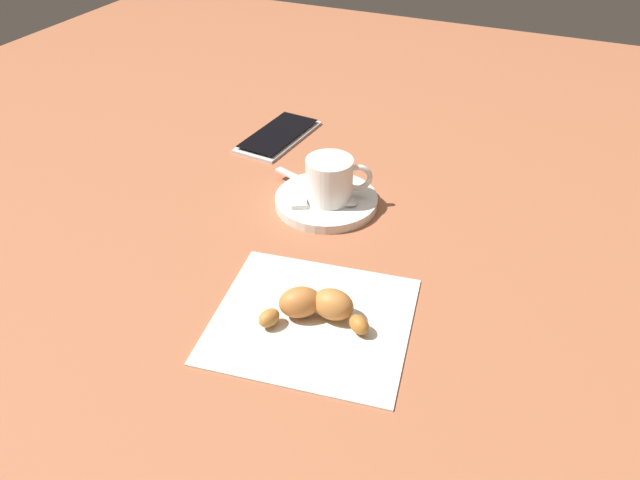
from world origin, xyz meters
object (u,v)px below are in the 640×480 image
(saucer, at_px, (326,201))
(teaspoon, at_px, (328,192))
(cell_phone, at_px, (278,135))
(espresso_cup, at_px, (331,179))
(napkin, at_px, (312,319))
(sugar_packet, at_px, (299,196))
(croissant, at_px, (316,306))

(saucer, distance_m, teaspoon, 0.01)
(teaspoon, relative_size, cell_phone, 0.88)
(espresso_cup, distance_m, napkin, 0.21)
(espresso_cup, bearing_deg, saucer, 81.50)
(saucer, xyz_separation_m, cell_phone, (0.14, 0.14, -0.00))
(sugar_packet, relative_size, croissant, 0.52)
(saucer, height_order, sugar_packet, sugar_packet)
(saucer, height_order, croissant, croissant)
(teaspoon, xyz_separation_m, napkin, (-0.20, -0.07, -0.01))
(saucer, relative_size, cell_phone, 0.86)
(sugar_packet, height_order, cell_phone, sugar_packet)
(napkin, xyz_separation_m, croissant, (0.00, -0.00, 0.02))
(teaspoon, bearing_deg, croissant, -159.89)
(cell_phone, bearing_deg, croissant, -147.52)
(saucer, relative_size, espresso_cup, 1.64)
(sugar_packet, distance_m, croissant, 0.21)
(teaspoon, xyz_separation_m, cell_phone, (0.13, 0.14, -0.01))
(espresso_cup, xyz_separation_m, sugar_packet, (-0.01, 0.04, -0.02))
(croissant, bearing_deg, napkin, 131.35)
(sugar_packet, height_order, napkin, sugar_packet)
(croissant, bearing_deg, saucer, 20.62)
(napkin, bearing_deg, sugar_packet, 29.00)
(espresso_cup, bearing_deg, croissant, -160.87)
(teaspoon, xyz_separation_m, sugar_packet, (-0.02, 0.03, 0.00))
(croissant, distance_m, cell_phone, 0.40)
(teaspoon, height_order, cell_phone, teaspoon)
(teaspoon, distance_m, cell_phone, 0.19)
(teaspoon, bearing_deg, cell_phone, 46.23)
(saucer, distance_m, sugar_packet, 0.04)
(saucer, bearing_deg, napkin, -160.49)
(napkin, distance_m, cell_phone, 0.40)
(espresso_cup, height_order, sugar_packet, espresso_cup)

